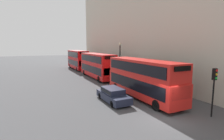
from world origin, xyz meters
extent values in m
plane|color=#424244|center=(0.00, 0.00, 0.00)|extent=(200.00, 200.00, 0.00)
cube|color=red|center=(1.60, 5.42, 1.41)|extent=(2.55, 10.86, 2.12)
cube|color=red|center=(1.60, 5.42, 3.33)|extent=(2.50, 10.64, 1.71)
cube|color=black|center=(1.60, 5.42, 1.66)|extent=(2.59, 9.99, 1.19)
cube|color=black|center=(1.60, 5.42, 3.41)|extent=(2.59, 9.99, 1.03)
cube|color=black|center=(1.60, 0.02, 1.83)|extent=(2.17, 0.06, 1.06)
cube|color=black|center=(1.60, 0.02, 3.84)|extent=(1.78, 0.06, 0.41)
cylinder|color=black|center=(0.48, 1.59, 0.50)|extent=(0.30, 1.00, 1.00)
cylinder|color=black|center=(2.73, 1.59, 0.50)|extent=(0.30, 1.00, 1.00)
cylinder|color=black|center=(0.48, 9.24, 0.50)|extent=(0.30, 1.00, 1.00)
cylinder|color=black|center=(2.73, 9.24, 0.50)|extent=(0.30, 1.00, 1.00)
cube|color=red|center=(1.60, 18.86, 1.41)|extent=(2.55, 11.04, 2.13)
cube|color=red|center=(1.60, 18.86, 3.38)|extent=(2.50, 10.81, 1.80)
cube|color=black|center=(1.60, 18.86, 1.67)|extent=(2.59, 10.15, 1.19)
cube|color=black|center=(1.60, 18.86, 3.47)|extent=(2.59, 10.15, 1.08)
cube|color=black|center=(1.60, 13.37, 1.84)|extent=(2.17, 0.06, 1.06)
cube|color=black|center=(1.60, 13.37, 3.92)|extent=(1.78, 0.06, 0.43)
cylinder|color=black|center=(0.48, 14.94, 0.50)|extent=(0.30, 1.00, 1.00)
cylinder|color=black|center=(2.73, 14.94, 0.50)|extent=(0.30, 1.00, 1.00)
cylinder|color=black|center=(0.48, 22.78, 0.50)|extent=(0.30, 1.00, 1.00)
cylinder|color=black|center=(2.73, 22.78, 0.50)|extent=(0.30, 1.00, 1.00)
cube|color=#B20C0F|center=(1.60, 31.80, 1.44)|extent=(2.55, 10.41, 2.17)
cube|color=#B20C0F|center=(1.60, 31.80, 3.52)|extent=(2.50, 10.20, 2.00)
cube|color=black|center=(1.60, 31.80, 1.70)|extent=(2.59, 9.57, 1.22)
cube|color=black|center=(1.60, 31.80, 3.62)|extent=(2.59, 9.57, 1.20)
cube|color=black|center=(1.60, 26.63, 1.87)|extent=(2.17, 0.06, 1.09)
cube|color=black|center=(1.60, 26.63, 4.12)|extent=(1.78, 0.06, 0.48)
cylinder|color=black|center=(0.48, 28.20, 0.50)|extent=(0.30, 1.00, 1.00)
cylinder|color=black|center=(2.73, 28.20, 0.50)|extent=(0.30, 1.00, 1.00)
cylinder|color=black|center=(0.48, 35.41, 0.50)|extent=(0.30, 1.00, 1.00)
cylinder|color=black|center=(2.73, 35.41, 0.50)|extent=(0.30, 1.00, 1.00)
cube|color=#1E2338|center=(-1.80, 5.55, 0.53)|extent=(1.81, 4.65, 0.70)
cube|color=#1E2338|center=(-1.80, 5.67, 1.15)|extent=(1.59, 2.56, 0.53)
cube|color=black|center=(-1.80, 5.67, 1.17)|extent=(1.63, 2.43, 0.34)
cylinder|color=black|center=(-2.60, 4.07, 0.32)|extent=(0.22, 0.64, 0.64)
cylinder|color=black|center=(-1.00, 4.07, 0.32)|extent=(0.22, 0.64, 0.64)
cylinder|color=black|center=(-2.60, 7.04, 0.32)|extent=(0.22, 0.64, 0.64)
cylinder|color=black|center=(-1.00, 7.04, 0.32)|extent=(0.22, 0.64, 0.64)
cylinder|color=black|center=(3.55, -1.33, 1.50)|extent=(0.12, 0.12, 3.00)
cube|color=black|center=(3.55, -1.33, 3.45)|extent=(0.30, 0.26, 0.90)
sphere|color=red|center=(3.55, -1.47, 3.75)|extent=(0.18, 0.18, 0.18)
sphere|color=gold|center=(3.55, -1.47, 3.45)|extent=(0.18, 0.18, 0.18)
sphere|color=green|center=(3.55, -1.47, 3.15)|extent=(0.18, 0.18, 0.18)
cylinder|color=black|center=(3.67, 14.22, 2.85)|extent=(0.18, 0.18, 5.70)
sphere|color=beige|center=(3.67, 14.22, 5.92)|extent=(0.44, 0.44, 0.44)
cylinder|color=brown|center=(4.47, 13.55, 0.74)|extent=(0.36, 0.36, 1.49)
sphere|color=tan|center=(4.47, 13.55, 1.60)|extent=(0.22, 0.22, 0.22)
camera|label=1|loc=(-9.41, -9.81, 5.62)|focal=28.00mm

